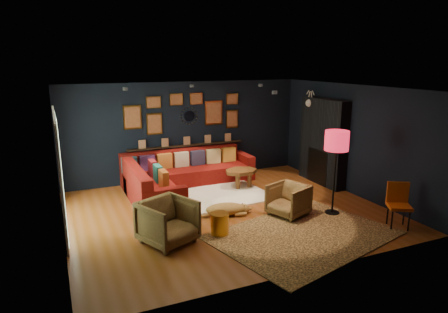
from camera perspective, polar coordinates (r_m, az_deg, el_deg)
name	(u,v)px	position (r m, az deg, el deg)	size (l,w,h in m)	color
floor	(227,211)	(8.60, 0.50, -7.85)	(6.50, 6.50, 0.00)	brown
room_walls	(228,138)	(8.15, 0.52, 2.63)	(6.50, 6.50, 6.50)	black
sectional	(175,178)	(9.90, -7.04, -3.05)	(3.41, 2.69, 0.86)	maroon
ledge	(187,145)	(10.74, -5.33, 1.60)	(3.20, 0.12, 0.04)	black
gallery_wall	(185,112)	(10.62, -5.57, 6.32)	(3.15, 0.04, 1.02)	gold
sunburst_mirror	(189,116)	(10.67, -4.98, 5.78)	(0.47, 0.16, 0.47)	silver
fireplace	(323,145)	(10.60, 13.93, 1.65)	(0.31, 1.60, 2.20)	black
deer_head	(315,103)	(10.86, 12.83, 7.50)	(0.50, 0.28, 0.45)	white
sliding_door	(60,171)	(8.17, -22.42, -1.96)	(0.06, 2.80, 2.20)	white
ceiling_spots	(213,88)	(8.76, -1.63, 9.77)	(3.30, 2.50, 0.06)	black
shag_rug	(219,196)	(9.48, -0.76, -5.67)	(2.31, 1.68, 0.03)	white
leopard_rug	(303,235)	(7.64, 11.28, -10.92)	(3.20, 2.29, 0.02)	tan
coffee_table	(241,173)	(10.08, 2.47, -2.37)	(0.86, 0.65, 0.43)	brown
pouf	(166,196)	(9.04, -8.33, -5.60)	(0.49, 0.49, 0.32)	maroon
armchair_left	(168,220)	(7.12, -8.03, -8.96)	(0.84, 0.79, 0.86)	#B58344
armchair_right	(288,198)	(8.38, 9.18, -5.94)	(0.71, 0.67, 0.73)	#B58344
gold_stool	(220,224)	(7.45, -0.63, -9.61)	(0.34, 0.34, 0.42)	gold
orange_chair	(398,201)	(8.41, 23.66, -5.86)	(0.56, 0.56, 0.87)	black
floor_lamp	(337,144)	(8.37, 15.79, 1.72)	(0.49, 0.49, 1.77)	black
dog	(225,207)	(8.31, 0.21, -7.19)	(1.12, 0.55, 0.35)	tan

